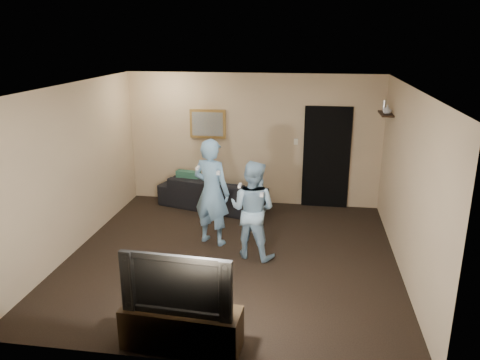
% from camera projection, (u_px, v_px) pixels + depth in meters
% --- Properties ---
extents(ground, '(5.00, 5.00, 0.00)m').
position_uv_depth(ground, '(232.00, 256.00, 7.27)').
color(ground, black).
rests_on(ground, ground).
extents(ceiling, '(5.00, 5.00, 0.04)m').
position_uv_depth(ceiling, '(231.00, 87.00, 6.50)').
color(ceiling, silver).
rests_on(ceiling, wall_back).
extents(wall_back, '(5.00, 0.04, 2.60)m').
position_uv_depth(wall_back, '(253.00, 140.00, 9.25)').
color(wall_back, tan).
rests_on(wall_back, ground).
extents(wall_front, '(5.00, 0.04, 2.60)m').
position_uv_depth(wall_front, '(189.00, 250.00, 4.53)').
color(wall_front, tan).
rests_on(wall_front, ground).
extents(wall_left, '(0.04, 5.00, 2.60)m').
position_uv_depth(wall_left, '(73.00, 169.00, 7.25)').
color(wall_left, tan).
rests_on(wall_left, ground).
extents(wall_right, '(0.04, 5.00, 2.60)m').
position_uv_depth(wall_right, '(408.00, 184.00, 6.53)').
color(wall_right, tan).
rests_on(wall_right, ground).
extents(sofa, '(2.23, 1.36, 0.61)m').
position_uv_depth(sofa, '(213.00, 192.00, 9.26)').
color(sofa, black).
rests_on(sofa, ground).
extents(throw_pillow, '(0.50, 0.24, 0.48)m').
position_uv_depth(throw_pillow, '(189.00, 183.00, 9.28)').
color(throw_pillow, '#184939').
rests_on(throw_pillow, sofa).
extents(painting_frame, '(0.72, 0.05, 0.57)m').
position_uv_depth(painting_frame, '(208.00, 124.00, 9.26)').
color(painting_frame, olive).
rests_on(painting_frame, wall_back).
extents(painting_canvas, '(0.62, 0.01, 0.47)m').
position_uv_depth(painting_canvas, '(207.00, 124.00, 9.24)').
color(painting_canvas, slate).
rests_on(painting_canvas, painting_frame).
extents(doorway, '(0.90, 0.06, 2.00)m').
position_uv_depth(doorway, '(326.00, 158.00, 9.10)').
color(doorway, black).
rests_on(doorway, ground).
extents(light_switch, '(0.08, 0.02, 0.12)m').
position_uv_depth(light_switch, '(296.00, 142.00, 9.10)').
color(light_switch, silver).
rests_on(light_switch, wall_back).
extents(wall_shelf, '(0.20, 0.60, 0.03)m').
position_uv_depth(wall_shelf, '(386.00, 114.00, 8.04)').
color(wall_shelf, black).
rests_on(wall_shelf, wall_right).
extents(shelf_vase, '(0.18, 0.18, 0.15)m').
position_uv_depth(shelf_vase, '(387.00, 109.00, 7.91)').
color(shelf_vase, silver).
rests_on(shelf_vase, wall_shelf).
extents(shelf_figurine, '(0.06, 0.06, 0.18)m').
position_uv_depth(shelf_figurine, '(384.00, 106.00, 8.25)').
color(shelf_figurine, silver).
rests_on(shelf_figurine, wall_shelf).
extents(tv_console, '(1.32, 0.50, 0.46)m').
position_uv_depth(tv_console, '(182.00, 327.00, 5.08)').
color(tv_console, black).
rests_on(tv_console, ground).
extents(television, '(1.20, 0.23, 0.69)m').
position_uv_depth(television, '(180.00, 280.00, 4.91)').
color(television, black).
rests_on(television, tv_console).
extents(wii_player_left, '(0.75, 0.62, 1.75)m').
position_uv_depth(wii_player_left, '(212.00, 192.00, 7.50)').
color(wii_player_left, '#6D9ABD').
rests_on(wii_player_left, ground).
extents(wii_player_right, '(0.88, 0.77, 1.52)m').
position_uv_depth(wii_player_right, '(253.00, 210.00, 7.07)').
color(wii_player_right, '#8BB0CB').
rests_on(wii_player_right, ground).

